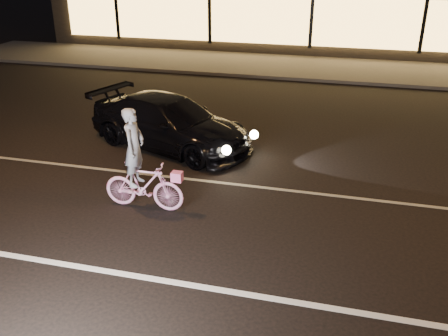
# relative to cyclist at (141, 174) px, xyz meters

# --- Properties ---
(ground) EXTENTS (90.00, 90.00, 0.00)m
(ground) POSITION_rel_cyclist_xyz_m (1.78, -0.58, -0.71)
(ground) COLOR black
(ground) RESTS_ON ground
(lane_stripe_near) EXTENTS (60.00, 0.12, 0.01)m
(lane_stripe_near) POSITION_rel_cyclist_xyz_m (1.78, -2.08, -0.71)
(lane_stripe_near) COLOR silver
(lane_stripe_near) RESTS_ON ground
(lane_stripe_far) EXTENTS (60.00, 0.10, 0.01)m
(lane_stripe_far) POSITION_rel_cyclist_xyz_m (1.78, 1.42, -0.71)
(lane_stripe_far) COLOR gray
(lane_stripe_far) RESTS_ON ground
(sidewalk) EXTENTS (30.00, 4.00, 0.12)m
(sidewalk) POSITION_rel_cyclist_xyz_m (1.78, 12.42, -0.65)
(sidewalk) COLOR #383533
(sidewalk) RESTS_ON ground
(cyclist) EXTENTS (1.59, 0.55, 2.01)m
(cyclist) POSITION_rel_cyclist_xyz_m (0.00, 0.00, 0.00)
(cyclist) COLOR #F03FA5
(cyclist) RESTS_ON ground
(sedan) EXTENTS (4.71, 3.15, 1.27)m
(sedan) POSITION_rel_cyclist_xyz_m (-0.57, 3.13, -0.08)
(sedan) COLOR black
(sedan) RESTS_ON ground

